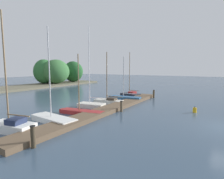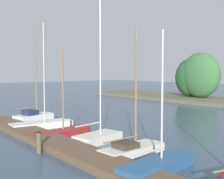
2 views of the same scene
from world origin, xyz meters
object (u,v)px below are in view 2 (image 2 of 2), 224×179
Objects in this scene: sailboat_2 at (62,131)px; sailboat_3 at (100,135)px; sailboat_1 at (43,124)px; mooring_piling_1 at (39,142)px; sailboat_4 at (133,147)px; sailboat_5 at (160,164)px; sailboat_0 at (35,116)px.

sailboat_3 is (2.62, 0.93, 0.08)m from sailboat_2.
sailboat_1 is 6.97× the size of mooring_piling_1.
sailboat_4 is 2.60m from sailboat_5.
sailboat_4 is (3.05, -0.23, -0.02)m from sailboat_3.
mooring_piling_1 is at bearing 135.91° from sailboat_4.
sailboat_2 is 0.97× the size of sailboat_5.
sailboat_1 is 11.14m from sailboat_5.
sailboat_2 is (5.82, -0.86, -0.18)m from sailboat_0.
sailboat_4 is at bearing -104.47° from sailboat_0.
mooring_piling_1 is at bearing -145.22° from sailboat_2.
sailboat_5 reaches higher than sailboat_2.
sailboat_0 is at bearing 71.72° from sailboat_2.
sailboat_5 is at bearing -112.75° from sailboat_3.
sailboat_3 reaches higher than sailboat_0.
sailboat_2 is 5.19× the size of mooring_piling_1.
sailboat_3 reaches higher than sailboat_1.
sailboat_5 is (11.13, -0.34, 0.02)m from sailboat_1.
sailboat_2 is at bearing 93.60° from sailboat_4.
sailboat_1 is 3.01m from sailboat_2.
sailboat_0 is 13.99m from sailboat_5.
sailboat_1 is 8.68m from sailboat_4.
sailboat_1 reaches higher than sailboat_5.
sailboat_5 reaches higher than mooring_piling_1.
sailboat_0 is at bearing 81.29° from sailboat_1.
sailboat_0 is 1.39× the size of sailboat_5.
sailboat_5 is (8.13, -0.15, 0.05)m from sailboat_2.
sailboat_2 is 5.71m from sailboat_4.
sailboat_0 is 8.44m from sailboat_3.
sailboat_3 is at bearing 82.23° from sailboat_4.
mooring_piling_1 is (8.53, -3.60, 0.09)m from sailboat_0.
sailboat_3 is (5.62, 0.73, 0.05)m from sailboat_1.
sailboat_3 reaches higher than sailboat_2.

